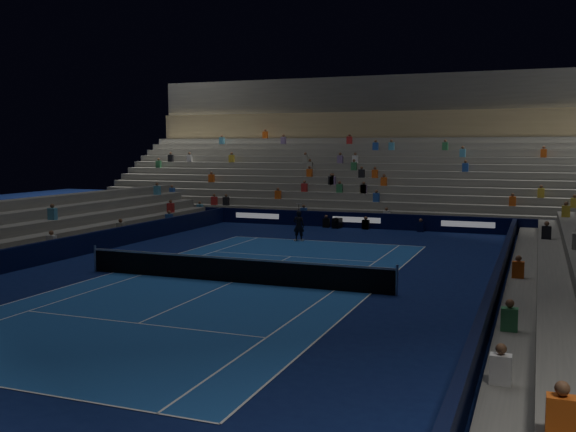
# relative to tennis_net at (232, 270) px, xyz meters

# --- Properties ---
(ground) EXTENTS (90.00, 90.00, 0.00)m
(ground) POSITION_rel_tennis_net_xyz_m (0.00, 0.00, -0.50)
(ground) COLOR #0C184B
(ground) RESTS_ON ground
(court_surface) EXTENTS (10.97, 23.77, 0.01)m
(court_surface) POSITION_rel_tennis_net_xyz_m (0.00, 0.00, -0.50)
(court_surface) COLOR #1C4C9B
(court_surface) RESTS_ON ground
(sponsor_barrier_far) EXTENTS (44.00, 0.25, 1.00)m
(sponsor_barrier_far) POSITION_rel_tennis_net_xyz_m (0.00, 18.50, -0.00)
(sponsor_barrier_far) COLOR black
(sponsor_barrier_far) RESTS_ON ground
(sponsor_barrier_east) EXTENTS (0.25, 37.00, 1.00)m
(sponsor_barrier_east) POSITION_rel_tennis_net_xyz_m (9.70, 0.00, -0.00)
(sponsor_barrier_east) COLOR black
(sponsor_barrier_east) RESTS_ON ground
(sponsor_barrier_west) EXTENTS (0.25, 37.00, 1.00)m
(sponsor_barrier_west) POSITION_rel_tennis_net_xyz_m (-9.70, 0.00, -0.00)
(sponsor_barrier_west) COLOR black
(sponsor_barrier_west) RESTS_ON ground
(grandstand_main) EXTENTS (44.00, 15.20, 11.20)m
(grandstand_main) POSITION_rel_tennis_net_xyz_m (0.00, 27.90, 2.87)
(grandstand_main) COLOR slate
(grandstand_main) RESTS_ON ground
(tennis_net) EXTENTS (12.90, 0.10, 1.10)m
(tennis_net) POSITION_rel_tennis_net_xyz_m (0.00, 0.00, 0.00)
(tennis_net) COLOR #B2B2B7
(tennis_net) RESTS_ON ground
(tennis_player) EXTENTS (0.66, 0.46, 1.72)m
(tennis_player) POSITION_rel_tennis_net_xyz_m (-1.47, 11.51, 0.35)
(tennis_player) COLOR black
(tennis_player) RESTS_ON ground
(broadcast_camera) EXTENTS (0.59, 1.00, 0.65)m
(broadcast_camera) POSITION_rel_tennis_net_xyz_m (-1.17, 17.93, -0.17)
(broadcast_camera) COLOR black
(broadcast_camera) RESTS_ON ground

